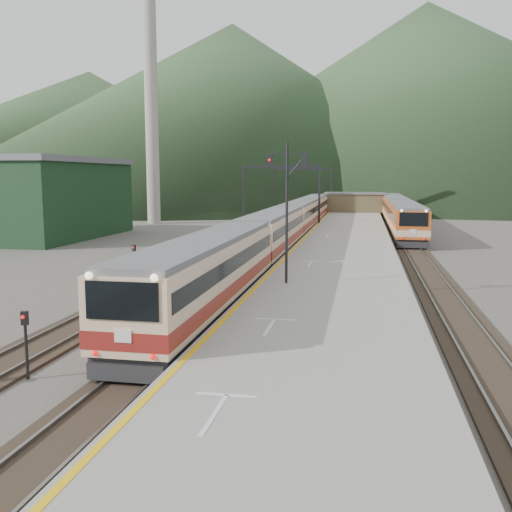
# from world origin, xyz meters

# --- Properties ---
(ground) EXTENTS (400.00, 400.00, 0.00)m
(ground) POSITION_xyz_m (0.00, 0.00, 0.00)
(ground) COLOR #47423D
(ground) RESTS_ON ground
(track_main) EXTENTS (2.60, 200.00, 0.23)m
(track_main) POSITION_xyz_m (0.00, 40.00, 0.07)
(track_main) COLOR black
(track_main) RESTS_ON ground
(track_far) EXTENTS (2.60, 200.00, 0.23)m
(track_far) POSITION_xyz_m (-5.00, 40.00, 0.07)
(track_far) COLOR black
(track_far) RESTS_ON ground
(track_second) EXTENTS (2.60, 200.00, 0.23)m
(track_second) POSITION_xyz_m (11.50, 40.00, 0.07)
(track_second) COLOR black
(track_second) RESTS_ON ground
(platform) EXTENTS (8.00, 100.00, 1.00)m
(platform) POSITION_xyz_m (5.60, 38.00, 0.50)
(platform) COLOR gray
(platform) RESTS_ON ground
(gantry_near) EXTENTS (9.55, 0.25, 8.00)m
(gantry_near) POSITION_xyz_m (-2.85, 55.00, 5.59)
(gantry_near) COLOR black
(gantry_near) RESTS_ON ground
(gantry_far) EXTENTS (9.55, 0.25, 8.00)m
(gantry_far) POSITION_xyz_m (-2.85, 80.00, 5.59)
(gantry_far) COLOR black
(gantry_far) RESTS_ON ground
(warehouse) EXTENTS (14.50, 20.50, 8.60)m
(warehouse) POSITION_xyz_m (-28.00, 42.00, 4.32)
(warehouse) COLOR black
(warehouse) RESTS_ON ground
(smokestack) EXTENTS (1.80, 1.80, 30.00)m
(smokestack) POSITION_xyz_m (-22.00, 62.00, 15.00)
(smokestack) COLOR #9E998E
(smokestack) RESTS_ON ground
(station_shed) EXTENTS (9.40, 4.40, 3.10)m
(station_shed) POSITION_xyz_m (5.60, 78.00, 2.57)
(station_shed) COLOR brown
(station_shed) RESTS_ON platform
(hill_a) EXTENTS (180.00, 180.00, 60.00)m
(hill_a) POSITION_xyz_m (-40.00, 190.00, 30.00)
(hill_a) COLOR #2A4527
(hill_a) RESTS_ON ground
(hill_b) EXTENTS (220.00, 220.00, 75.00)m
(hill_b) POSITION_xyz_m (30.00, 230.00, 37.50)
(hill_b) COLOR #2A4527
(hill_b) RESTS_ON ground
(hill_d) EXTENTS (200.00, 200.00, 55.00)m
(hill_d) POSITION_xyz_m (-120.00, 240.00, 27.50)
(hill_d) COLOR #2A4527
(hill_d) RESTS_ON ground
(main_train) EXTENTS (2.87, 78.68, 3.50)m
(main_train) POSITION_xyz_m (0.00, 40.80, 1.98)
(main_train) COLOR #D7B48C
(main_train) RESTS_ON track_main
(second_train) EXTENTS (3.01, 61.71, 3.67)m
(second_train) POSITION_xyz_m (11.50, 68.54, 2.07)
(second_train) COLOR #BD511E
(second_train) RESTS_ON track_second
(signal_mast) EXTENTS (2.20, 0.21, 7.31)m
(signal_mast) POSITION_xyz_m (3.21, 14.96, 5.44)
(signal_mast) COLOR black
(signal_mast) RESTS_ON platform
(short_signal_a) EXTENTS (0.25, 0.21, 2.27)m
(short_signal_a) POSITION_xyz_m (-3.52, 1.79, 1.46)
(short_signal_a) COLOR black
(short_signal_a) RESTS_ON ground
(short_signal_b) EXTENTS (0.22, 0.16, 2.27)m
(short_signal_b) POSITION_xyz_m (-2.96, 30.70, 1.46)
(short_signal_b) COLOR black
(short_signal_b) RESTS_ON ground
(short_signal_c) EXTENTS (0.26, 0.23, 2.27)m
(short_signal_c) POSITION_xyz_m (-7.23, 19.57, 1.46)
(short_signal_c) COLOR black
(short_signal_c) RESTS_ON ground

